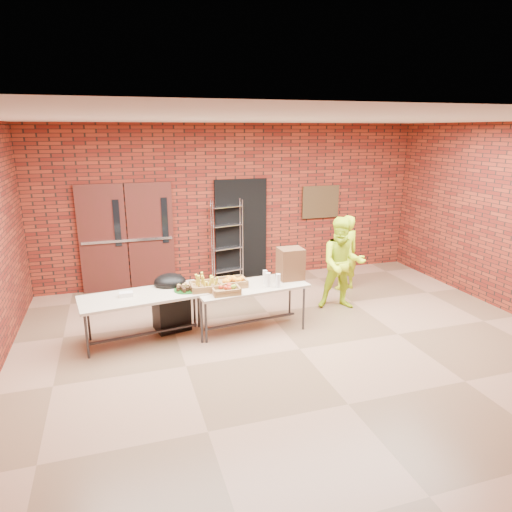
{
  "coord_description": "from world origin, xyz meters",
  "views": [
    {
      "loc": [
        -2.41,
        -5.53,
        3.07
      ],
      "look_at": [
        -0.22,
        1.4,
        1.05
      ],
      "focal_mm": 32.0,
      "sensor_mm": 36.0,
      "label": 1
    }
  ],
  "objects_px": {
    "table_right": "(251,289)",
    "volunteer_woman": "(345,253)",
    "covered_grill": "(171,302)",
    "table_left": "(143,299)",
    "wire_rack": "(227,241)",
    "coffee_dispenser": "(290,264)",
    "volunteer_man": "(342,263)"
  },
  "relations": [
    {
      "from": "table_right",
      "to": "volunteer_woman",
      "type": "height_order",
      "value": "volunteer_woman"
    },
    {
      "from": "covered_grill",
      "to": "volunteer_woman",
      "type": "xyz_separation_m",
      "value": [
        3.52,
        0.89,
        0.28
      ]
    },
    {
      "from": "table_left",
      "to": "covered_grill",
      "type": "bearing_deg",
      "value": 29.34
    },
    {
      "from": "table_left",
      "to": "volunteer_woman",
      "type": "distance_m",
      "value": 4.14
    },
    {
      "from": "wire_rack",
      "to": "coffee_dispenser",
      "type": "bearing_deg",
      "value": -90.7
    },
    {
      "from": "table_right",
      "to": "table_left",
      "type": "bearing_deg",
      "value": 172.21
    },
    {
      "from": "covered_grill",
      "to": "volunteer_woman",
      "type": "bearing_deg",
      "value": 1.62
    },
    {
      "from": "table_right",
      "to": "covered_grill",
      "type": "xyz_separation_m",
      "value": [
        -1.2,
        0.36,
        -0.2
      ]
    },
    {
      "from": "coffee_dispenser",
      "to": "covered_grill",
      "type": "relative_size",
      "value": 0.55
    },
    {
      "from": "table_left",
      "to": "volunteer_man",
      "type": "distance_m",
      "value": 3.44
    },
    {
      "from": "volunteer_woman",
      "to": "table_right",
      "type": "bearing_deg",
      "value": 22.32
    },
    {
      "from": "table_right",
      "to": "volunteer_man",
      "type": "height_order",
      "value": "volunteer_man"
    },
    {
      "from": "table_right",
      "to": "covered_grill",
      "type": "bearing_deg",
      "value": 156.54
    },
    {
      "from": "coffee_dispenser",
      "to": "volunteer_man",
      "type": "xyz_separation_m",
      "value": [
        1.07,
        0.24,
        -0.16
      ]
    },
    {
      "from": "table_left",
      "to": "wire_rack",
      "type": "bearing_deg",
      "value": 44.1
    },
    {
      "from": "wire_rack",
      "to": "table_left",
      "type": "height_order",
      "value": "wire_rack"
    },
    {
      "from": "table_left",
      "to": "coffee_dispenser",
      "type": "relative_size",
      "value": 3.7
    },
    {
      "from": "coffee_dispenser",
      "to": "volunteer_woman",
      "type": "relative_size",
      "value": 0.34
    },
    {
      "from": "table_right",
      "to": "covered_grill",
      "type": "distance_m",
      "value": 1.27
    },
    {
      "from": "wire_rack",
      "to": "covered_grill",
      "type": "relative_size",
      "value": 1.86
    },
    {
      "from": "covered_grill",
      "to": "volunteer_man",
      "type": "height_order",
      "value": "volunteer_man"
    },
    {
      "from": "table_right",
      "to": "coffee_dispenser",
      "type": "xyz_separation_m",
      "value": [
        0.72,
        0.13,
        0.32
      ]
    },
    {
      "from": "table_left",
      "to": "volunteer_man",
      "type": "height_order",
      "value": "volunteer_man"
    },
    {
      "from": "volunteer_woman",
      "to": "volunteer_man",
      "type": "relative_size",
      "value": 0.91
    },
    {
      "from": "coffee_dispenser",
      "to": "volunteer_man",
      "type": "height_order",
      "value": "volunteer_man"
    },
    {
      "from": "table_left",
      "to": "volunteer_woman",
      "type": "bearing_deg",
      "value": 9.27
    },
    {
      "from": "table_left",
      "to": "volunteer_man",
      "type": "xyz_separation_m",
      "value": [
        3.42,
        0.34,
        0.14
      ]
    },
    {
      "from": "volunteer_woman",
      "to": "covered_grill",
      "type": "bearing_deg",
      "value": 8.2
    },
    {
      "from": "volunteer_woman",
      "to": "volunteer_man",
      "type": "xyz_separation_m",
      "value": [
        -0.54,
        -0.88,
        0.07
      ]
    },
    {
      "from": "table_left",
      "to": "table_right",
      "type": "relative_size",
      "value": 1.03
    },
    {
      "from": "wire_rack",
      "to": "table_right",
      "type": "xyz_separation_m",
      "value": [
        -0.23,
        -2.41,
        -0.2
      ]
    },
    {
      "from": "wire_rack",
      "to": "covered_grill",
      "type": "bearing_deg",
      "value": -137.63
    }
  ]
}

